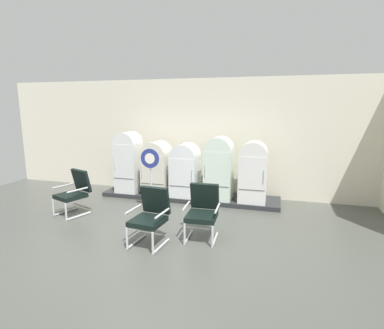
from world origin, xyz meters
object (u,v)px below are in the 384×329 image
refrigerator_4 (253,170)px  armchair_left (75,191)px  armchair_center (151,214)px  sign_stand (151,181)px  refrigerator_3 (219,166)px  refrigerator_2 (185,169)px  armchair_right (203,210)px  refrigerator_0 (128,160)px  refrigerator_1 (157,166)px

refrigerator_4 → armchair_left: size_ratio=1.49×
armchair_center → sign_stand: bearing=113.5°
refrigerator_3 → armchair_left: 3.43m
refrigerator_4 → sign_stand: bearing=-157.1°
refrigerator_2 → armchair_right: size_ratio=1.37×
refrigerator_0 → sign_stand: size_ratio=1.12×
refrigerator_2 → refrigerator_0: bearing=-178.7°
refrigerator_2 → armchair_left: (-2.08, -1.71, -0.29)m
refrigerator_4 → refrigerator_2: bearing=178.6°
refrigerator_1 → refrigerator_2: bearing=0.4°
refrigerator_3 → sign_stand: 1.73m
refrigerator_2 → armchair_left: refrigerator_2 is taller
refrigerator_0 → sign_stand: refrigerator_0 is taller
refrigerator_4 → sign_stand: (-2.26, -0.96, -0.19)m
armchair_right → sign_stand: 1.92m
refrigerator_0 → armchair_center: refrigerator_0 is taller
refrigerator_0 → refrigerator_1: (0.81, 0.03, -0.14)m
refrigerator_0 → refrigerator_2: 1.61m
refrigerator_0 → refrigerator_4: (3.33, -0.01, -0.08)m
armchair_left → sign_stand: 1.72m
refrigerator_1 → armchair_center: (0.96, -2.61, -0.30)m
refrigerator_4 → armchair_center: 3.03m
refrigerator_0 → refrigerator_4: 3.33m
refrigerator_2 → armchair_right: (1.00, -2.14, -0.29)m
refrigerator_3 → sign_stand: refrigerator_3 is taller
refrigerator_1 → refrigerator_4: refrigerator_4 is taller
armchair_left → armchair_center: 2.44m
refrigerator_2 → refrigerator_4: bearing=-1.4°
refrigerator_0 → refrigerator_1: 0.82m
refrigerator_4 → armchair_right: (-0.73, -2.10, -0.36)m
refrigerator_3 → refrigerator_4: (0.84, -0.01, -0.05)m
refrigerator_3 → armchair_right: refrigerator_3 is taller
refrigerator_1 → armchair_right: bearing=-50.0°
armchair_center → refrigerator_2: bearing=93.8°
refrigerator_2 → refrigerator_3: refrigerator_3 is taller
armchair_right → armchair_center: bearing=-149.8°
refrigerator_3 → refrigerator_4: 0.84m
refrigerator_2 → armchair_right: bearing=-64.9°
refrigerator_3 → armchair_left: bearing=-150.6°
armchair_left → refrigerator_2: bearing=39.3°
refrigerator_4 → refrigerator_0: bearing=179.9°
refrigerator_0 → refrigerator_3: bearing=0.1°
refrigerator_3 → refrigerator_4: bearing=-0.6°
refrigerator_2 → sign_stand: (-0.53, -1.00, -0.12)m
refrigerator_4 → armchair_center: bearing=-121.1°
refrigerator_1 → refrigerator_3: (1.67, -0.03, 0.10)m
refrigerator_3 → refrigerator_4: refrigerator_3 is taller
refrigerator_0 → armchair_right: 3.37m
refrigerator_3 → armchair_left: refrigerator_3 is taller
armchair_left → refrigerator_1: bearing=52.7°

